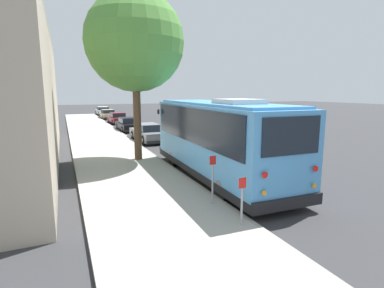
% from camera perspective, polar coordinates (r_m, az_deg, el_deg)
% --- Properties ---
extents(ground_plane, '(160.00, 160.00, 0.00)m').
position_cam_1_polar(ground_plane, '(12.74, 7.70, -6.93)').
color(ground_plane, '#333335').
extents(sidewalk_slab, '(80.00, 4.18, 0.15)m').
position_cam_1_polar(sidewalk_slab, '(11.29, -9.75, -8.82)').
color(sidewalk_slab, '#A3A099').
rests_on(sidewalk_slab, ground).
extents(curb_strip, '(80.00, 0.14, 0.15)m').
position_cam_1_polar(curb_strip, '(11.95, 0.44, -7.62)').
color(curb_strip, gray).
rests_on(curb_strip, ground).
extents(shuttle_bus, '(9.32, 2.77, 3.41)m').
position_cam_1_polar(shuttle_bus, '(12.71, 4.97, 1.54)').
color(shuttle_bus, '#4C93D1').
rests_on(shuttle_bus, ground).
extents(parked_sedan_gray, '(4.68, 1.83, 1.33)m').
position_cam_1_polar(parked_sedan_gray, '(22.60, -8.41, 2.08)').
color(parked_sedan_gray, slate).
rests_on(parked_sedan_gray, ground).
extents(parked_sedan_black, '(4.43, 1.82, 1.26)m').
position_cam_1_polar(parked_sedan_black, '(29.09, -12.05, 3.63)').
color(parked_sedan_black, black).
rests_on(parked_sedan_black, ground).
extents(parked_sedan_maroon, '(4.20, 1.91, 1.26)m').
position_cam_1_polar(parked_sedan_maroon, '(36.11, -14.01, 4.75)').
color(parked_sedan_maroon, maroon).
rests_on(parked_sedan_maroon, ground).
extents(parked_sedan_tan, '(4.26, 1.89, 1.27)m').
position_cam_1_polar(parked_sedan_tan, '(42.73, -15.77, 5.44)').
color(parked_sedan_tan, tan).
rests_on(parked_sedan_tan, ground).
extents(parked_sedan_white, '(4.63, 1.97, 1.31)m').
position_cam_1_polar(parked_sedan_white, '(49.74, -16.61, 6.02)').
color(parked_sedan_white, silver).
rests_on(parked_sedan_white, ground).
extents(street_tree, '(4.94, 4.94, 9.18)m').
position_cam_1_polar(street_tree, '(16.16, -10.98, 19.64)').
color(street_tree, brown).
rests_on(street_tree, sidewalk_slab).
extents(sign_post_near, '(0.06, 0.22, 1.31)m').
position_cam_1_polar(sign_post_near, '(8.19, 9.48, -10.61)').
color(sign_post_near, gray).
rests_on(sign_post_near, sidewalk_slab).
extents(sign_post_far, '(0.06, 0.22, 1.56)m').
position_cam_1_polar(sign_post_far, '(9.54, 3.95, -6.69)').
color(sign_post_far, gray).
rests_on(sign_post_far, sidewalk_slab).
extents(lane_stripe_mid, '(2.40, 0.14, 0.01)m').
position_cam_1_polar(lane_stripe_mid, '(14.79, 19.22, -5.02)').
color(lane_stripe_mid, silver).
rests_on(lane_stripe_mid, ground).
extents(lane_stripe_ahead, '(2.40, 0.14, 0.01)m').
position_cam_1_polar(lane_stripe_ahead, '(19.50, 7.28, -0.99)').
color(lane_stripe_ahead, silver).
rests_on(lane_stripe_ahead, ground).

